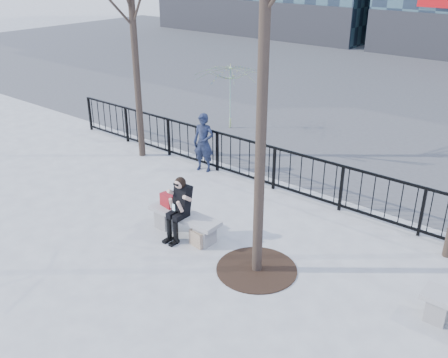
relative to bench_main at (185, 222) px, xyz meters
The scene contains 10 objects.
ground 0.30m from the bench_main, ahead, with size 120.00×120.00×0.00m, color #979792.
street_surface 15.00m from the bench_main, 90.00° to the left, with size 60.00×23.00×0.01m, color #474747.
railing 3.01m from the bench_main, 90.00° to the left, with size 14.00×0.06×1.10m.
tree_grate 1.92m from the bench_main, ahead, with size 1.50×1.50×0.02m, color black.
bench_main is the anchor object (origin of this frame).
seated_woman 0.40m from the bench_main, 90.00° to the right, with size 0.50×0.64×1.34m.
handbag 0.60m from the bench_main, behind, with size 0.33×0.16×0.28m, color maroon.
shopping_bag 0.54m from the bench_main, 19.59° to the right, with size 0.34×0.13×0.33m, color #C6B18C.
standing_man 3.42m from the bench_main, 124.14° to the left, with size 0.57×0.38×1.57m, color black.
vendor_umbrella 6.97m from the bench_main, 120.55° to the left, with size 2.33×2.38×2.14m, color #F9F837.
Camera 1 is at (6.26, -6.48, 5.37)m, focal length 40.00 mm.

